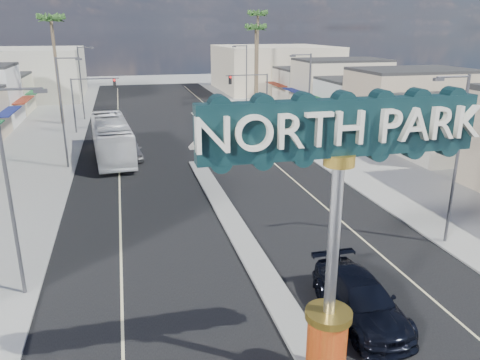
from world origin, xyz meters
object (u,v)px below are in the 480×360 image
streetlight_l_far (82,80)px  car_parked_left (130,149)px  gateway_sign (336,214)px  traffic_signal_left (90,94)px  palm_right_far (258,19)px  streetlight_l_mid (64,108)px  streetlight_l_near (12,185)px  palm_left_far (51,25)px  city_bus (112,138)px  streetlight_r_near (455,153)px  suv_right (360,299)px  traffic_signal_right (252,89)px  streetlight_r_far (245,76)px  streetlight_r_mid (307,98)px  palm_right_mid (256,32)px

streetlight_l_far → car_parked_left: bearing=-76.2°
gateway_sign → traffic_signal_left: size_ratio=1.53×
streetlight_l_far → palm_right_far: bearing=21.5°
car_parked_left → streetlight_l_mid: bearing=-163.2°
streetlight_l_near → streetlight_l_mid: bearing=90.0°
palm_left_far → palm_right_far: 30.48m
gateway_sign → streetlight_l_near: size_ratio=1.02×
palm_right_far → city_bus: (-22.00, -29.32, -10.62)m
streetlight_l_near → traffic_signal_left: bearing=87.9°
palm_right_far → streetlight_l_mid: bearing=-128.5°
streetlight_r_near → suv_right: bearing=-146.3°
streetlight_l_far → suv_right: 49.10m
traffic_signal_right → streetlight_r_far: (1.25, 8.01, 0.79)m
traffic_signal_right → streetlight_l_near: size_ratio=0.67×
gateway_sign → streetlight_l_mid: bearing=110.4°
palm_left_far → car_parked_left: (7.50, -18.11, -10.66)m
streetlight_r_far → palm_right_far: size_ratio=0.64×
palm_right_far → streetlight_r_mid: bearing=-98.1°
gateway_sign → suv_right: 6.50m
traffic_signal_left → traffic_signal_right: same height
streetlight_r_mid → streetlight_l_mid: bearing=180.0°
streetlight_r_near → palm_right_far: 52.71m
palm_right_mid → palm_right_far: size_ratio=0.86×
streetlight_r_near → gateway_sign: bearing=-142.4°
traffic_signal_right → streetlight_r_mid: (1.25, -13.99, 0.79)m
traffic_signal_left → car_parked_left: (3.68, -12.11, -3.43)m
palm_right_mid → gateway_sign: bearing=-103.5°
gateway_sign → palm_right_mid: size_ratio=0.76×
traffic_signal_right → streetlight_r_near: (1.25, -33.99, 0.79)m
gateway_sign → streetlight_l_mid: size_ratio=1.02×
palm_left_far → streetlight_r_near: bearing=-59.6°
streetlight_l_far → streetlight_r_mid: same height
traffic_signal_right → city_bus: traffic_signal_right is taller
palm_right_mid → palm_right_far: palm_right_far is taller
city_bus → streetlight_l_mid: bearing=-146.5°
traffic_signal_right → streetlight_r_mid: streetlight_r_mid is taller
streetlight_l_far → palm_right_mid: palm_right_mid is taller
gateway_sign → streetlight_r_far: gateway_sign is taller
streetlight_r_far → streetlight_l_far: bearing=180.0°
palm_right_far → streetlight_r_far: bearing=-114.5°
suv_right → city_bus: city_bus is taller
streetlight_r_mid → traffic_signal_right: bearing=95.1°
traffic_signal_left → palm_right_mid: (22.18, 12.01, 6.33)m
streetlight_r_near → city_bus: bearing=127.5°
traffic_signal_left → streetlight_r_mid: 24.11m
streetlight_l_mid → city_bus: (3.43, 2.68, -3.31)m
palm_right_mid → streetlight_r_far: bearing=-122.7°
suv_right → car_parked_left: 28.23m
traffic_signal_right → palm_left_far: (-22.18, 6.01, 7.22)m
streetlight_l_near → suv_right: streetlight_l_near is taller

